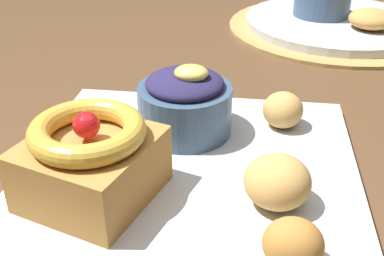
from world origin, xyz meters
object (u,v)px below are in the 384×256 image
at_px(front_plate, 189,175).
at_px(berry_ramekin, 185,103).
at_px(fritter_front, 293,244).
at_px(fritter_middle, 277,182).
at_px(back_plate, 336,22).
at_px(back_pastry, 371,19).
at_px(cake_slice, 91,159).
at_px(fritter_back, 283,110).

distance_m(front_plate, berry_ramekin, 0.07).
xyz_separation_m(berry_ramekin, fritter_front, (0.09, -0.16, -0.01)).
distance_m(front_plate, fritter_middle, 0.08).
height_order(fritter_front, back_plate, fritter_front).
bearing_deg(back_plate, fritter_middle, -102.17).
height_order(back_plate, back_pastry, back_pastry).
height_order(berry_ramekin, fritter_front, berry_ramekin).
bearing_deg(fritter_front, cake_slice, 160.07).
relative_size(front_plate, berry_ramekin, 3.22).
relative_size(fritter_middle, back_plate, 0.18).
relative_size(fritter_front, fritter_back, 1.02).
height_order(front_plate, fritter_front, fritter_front).
relative_size(cake_slice, back_pastry, 1.78).
distance_m(front_plate, fritter_back, 0.12).
xyz_separation_m(cake_slice, fritter_middle, (0.14, 0.01, -0.01)).
xyz_separation_m(cake_slice, fritter_front, (0.15, -0.05, -0.02)).
bearing_deg(cake_slice, back_pastry, 57.06).
xyz_separation_m(front_plate, back_plate, (0.17, 0.43, 0.01)).
relative_size(front_plate, fritter_middle, 5.64).
height_order(fritter_middle, back_plate, fritter_middle).
bearing_deg(back_pastry, front_plate, -118.72).
relative_size(fritter_middle, fritter_back, 1.31).
bearing_deg(fritter_back, back_plate, 74.94).
bearing_deg(back_pastry, back_plate, 133.35).
xyz_separation_m(cake_slice, berry_ramekin, (0.05, 0.11, -0.00)).
xyz_separation_m(fritter_front, fritter_middle, (-0.01, 0.06, 0.00)).
bearing_deg(cake_slice, fritter_middle, 3.19).
bearing_deg(fritter_front, fritter_middle, 98.37).
bearing_deg(back_plate, cake_slice, -116.63).
relative_size(fritter_back, back_plate, 0.13).
bearing_deg(back_pastry, fritter_middle, -108.53).
distance_m(cake_slice, back_plate, 0.53).
distance_m(cake_slice, fritter_back, 0.19).
xyz_separation_m(front_plate, cake_slice, (-0.07, -0.04, 0.04)).
xyz_separation_m(front_plate, back_pastry, (0.21, 0.39, 0.03)).
distance_m(fritter_front, back_plate, 0.54).
xyz_separation_m(fritter_front, fritter_back, (-0.00, 0.18, 0.00)).
bearing_deg(fritter_middle, berry_ramekin, 130.11).
height_order(front_plate, fritter_back, fritter_back).
bearing_deg(back_pastry, cake_slice, -122.94).
xyz_separation_m(front_plate, fritter_back, (0.08, 0.08, 0.02)).
bearing_deg(back_pastry, fritter_back, -113.93).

